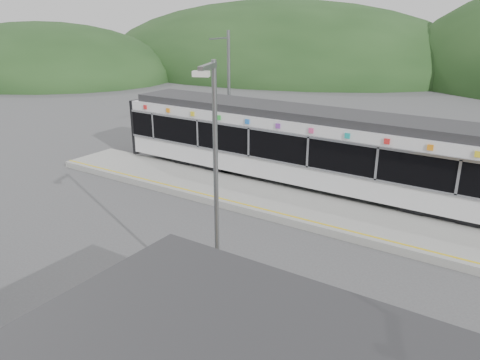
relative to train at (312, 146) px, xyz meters
The scene contains 7 objects.
ground 6.37m from the train, 84.90° to the right, with size 120.00×120.00×0.00m, color #4C4C4F.
hills 7.07m from the train, ahead, with size 146.00×149.00×26.00m.
platform 3.35m from the train, 78.77° to the right, with size 26.00×3.20×0.30m, color #9E9E99.
yellow_line 4.40m from the train, 82.37° to the right, with size 26.00×0.10×0.01m, color yellow.
train is the anchor object (origin of this frame).
catenary_mast_west 7.13m from the train, 158.37° to the left, with size 0.18×1.80×7.00m.
lamp_post 10.91m from the train, 78.47° to the right, with size 0.53×1.23×6.83m.
Camera 1 is at (8.14, -13.19, 7.80)m, focal length 35.00 mm.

